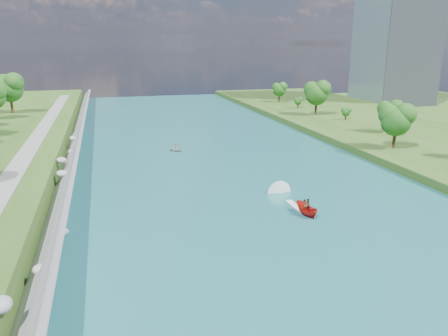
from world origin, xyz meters
name	(u,v)px	position (x,y,z in m)	size (l,w,h in m)	color
ground	(282,228)	(0.00, 0.00, 0.00)	(260.00, 260.00, 0.00)	#2D5119
river_water	(234,179)	(0.00, 20.00, 0.05)	(55.00, 240.00, 0.10)	#1A5C63
riprap_bank	(64,183)	(-25.87, 19.26, 1.82)	(4.04, 236.00, 4.41)	slate
riverside_path	(13,174)	(-32.50, 20.00, 3.55)	(3.00, 200.00, 0.10)	gray
office_tower	(398,17)	(82.50, 95.00, 30.00)	(22.00, 22.00, 60.00)	gray
trees_east	(381,116)	(38.64, 37.25, 6.03)	(15.34, 144.06, 11.40)	#114312
motorboat	(301,206)	(4.42, 4.30, 0.78)	(3.60, 18.92, 2.24)	#B5150E
raft	(176,150)	(-5.96, 40.96, 0.46)	(3.25, 3.14, 1.62)	gray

